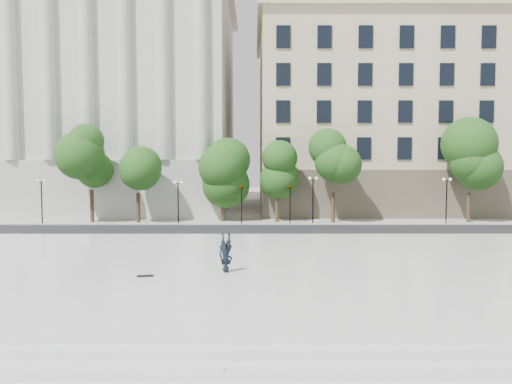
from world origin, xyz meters
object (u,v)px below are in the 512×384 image
traffic_light_west (242,184)px  skateboard (145,276)px  traffic_light_east (290,184)px  person_lying (226,267)px

traffic_light_west → skateboard: (-4.11, -21.84, -3.26)m
traffic_light_east → person_lying: traffic_light_east is taller
traffic_light_west → person_lying: bearing=-90.7°
traffic_light_west → traffic_light_east: bearing=0.0°
traffic_light_west → traffic_light_east: size_ratio=1.00×
person_lying → skateboard: (-3.86, -0.93, -0.23)m
traffic_light_east → skateboard: (-8.57, -21.84, -3.26)m
traffic_light_west → traffic_light_east: 4.46m
person_lying → skateboard: 3.98m
traffic_light_west → person_lying: traffic_light_west is taller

